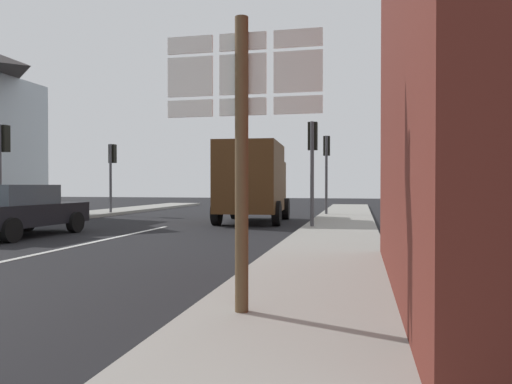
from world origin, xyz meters
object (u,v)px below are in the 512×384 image
at_px(sedan_far, 18,210).
at_px(traffic_light_far_left, 112,163).
at_px(delivery_truck, 253,180).
at_px(route_sign_post, 242,133).
at_px(traffic_light_far_right, 327,157).
at_px(traffic_light_near_left, 3,152).
at_px(traffic_light_near_right, 313,150).

height_order(sedan_far, traffic_light_far_left, traffic_light_far_left).
relative_size(delivery_truck, route_sign_post, 1.60).
xyz_separation_m(sedan_far, traffic_light_far_right, (7.95, 10.57, 2.00)).
relative_size(route_sign_post, traffic_light_far_left, 0.93).
xyz_separation_m(traffic_light_near_left, traffic_light_near_right, (10.27, 1.54, 0.01)).
bearing_deg(traffic_light_far_left, route_sign_post, -57.47).
bearing_deg(traffic_light_near_left, traffic_light_near_right, 8.54).
xyz_separation_m(delivery_truck, route_sign_post, (2.87, -13.49, 0.35)).
bearing_deg(sedan_far, traffic_light_far_left, 103.67).
distance_m(delivery_truck, traffic_light_near_left, 8.85).
bearing_deg(traffic_light_near_left, traffic_light_far_right, 39.08).
bearing_deg(traffic_light_near_left, delivery_truck, 29.05).
distance_m(delivery_truck, route_sign_post, 13.80).
bearing_deg(traffic_light_far_right, delivery_truck, -122.36).
xyz_separation_m(traffic_light_near_left, traffic_light_far_left, (0.00, 7.34, -0.03)).
bearing_deg(route_sign_post, traffic_light_near_left, 138.89).
distance_m(route_sign_post, traffic_light_far_left, 19.65).
height_order(traffic_light_near_left, traffic_light_far_right, traffic_light_far_right).
height_order(delivery_truck, traffic_light_near_right, traffic_light_near_right).
relative_size(delivery_truck, traffic_light_far_left, 1.49).
bearing_deg(traffic_light_far_left, traffic_light_near_left, -90.00).
xyz_separation_m(delivery_truck, traffic_light_near_right, (2.58, -2.73, 0.94)).
xyz_separation_m(route_sign_post, traffic_light_near_right, (-0.29, 10.76, 0.59)).
xyz_separation_m(sedan_far, traffic_light_far_left, (-2.33, 9.57, 1.79)).
relative_size(sedan_far, traffic_light_far_left, 1.24).
bearing_deg(sedan_far, delivery_truck, 50.44).
bearing_deg(delivery_truck, route_sign_post, -78.00).
bearing_deg(traffic_light_near_left, sedan_far, -43.70).
relative_size(traffic_light_far_right, traffic_light_near_right, 1.06).
distance_m(delivery_truck, traffic_light_far_right, 4.94).
bearing_deg(traffic_light_near_right, route_sign_post, -88.46).
bearing_deg(traffic_light_far_left, traffic_light_far_right, 5.56).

